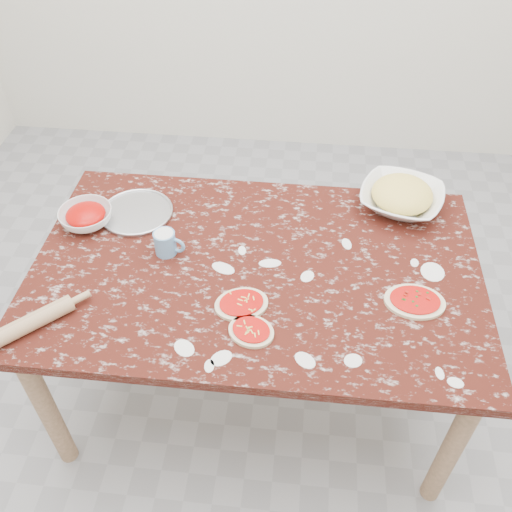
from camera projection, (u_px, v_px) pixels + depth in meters
The scene contains 10 objects.
ground at pixel (256, 382), 2.49m from camera, with size 4.00×4.00×0.00m, color gray.
worktable at pixel (256, 282), 2.02m from camera, with size 1.60×1.00×0.75m.
pizza_tray at pixel (137, 213), 2.17m from camera, with size 0.28×0.28×0.01m, color #B2B2B7.
sauce_bowl at pixel (86, 217), 2.11m from camera, with size 0.20×0.20×0.06m, color white.
cheese_bowl at pixel (401, 199), 2.18m from camera, with size 0.32×0.32×0.08m, color white.
flour_mug at pixel (166, 243), 1.98m from camera, with size 0.12×0.08×0.09m.
pizza_left at pixel (241, 304), 1.83m from camera, with size 0.22×0.20×0.02m.
pizza_mid at pixel (251, 331), 1.75m from camera, with size 0.18×0.17×0.02m.
pizza_right at pixel (415, 301), 1.84m from camera, with size 0.21×0.16×0.02m.
rolling_pin at pixel (31, 323), 1.75m from camera, with size 0.06×0.06×0.28m, color tan.
Camera 1 is at (0.15, -1.38, 2.15)m, focal length 38.63 mm.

